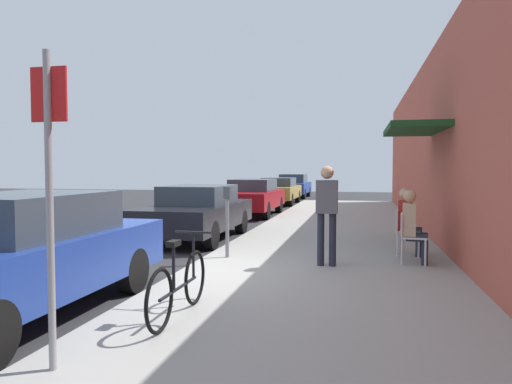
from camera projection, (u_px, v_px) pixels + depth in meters
The scene contains 16 objects.
ground_plane at pixel (176, 280), 7.56m from camera, with size 60.00×60.00×0.00m, color #2D2D30.
sidewalk_slab at pixel (326, 259), 9.03m from camera, with size 4.50×32.00×0.12m, color #9E9B93.
building_facade at pixel (463, 139), 8.43m from camera, with size 1.40×32.00×4.60m.
parked_car_0 at pixel (18, 254), 5.63m from camera, with size 1.80×4.40×1.47m.
parked_car_1 at pixel (198, 211), 11.87m from camera, with size 1.80×4.40×1.35m.
parked_car_2 at pixel (252, 197), 17.98m from camera, with size 1.80×4.40×1.38m.
parked_car_3 at pixel (278, 190), 23.78m from camera, with size 1.80×4.40×1.32m.
parked_car_4 at pixel (293, 186), 29.06m from camera, with size 1.80×4.40×1.44m.
parking_meter at pixel (227, 216), 8.84m from camera, with size 0.12×0.10×1.32m.
street_sign at pixel (50, 185), 3.83m from camera, with size 0.32×0.06×2.60m.
bicycle_0 at pixel (179, 285), 5.27m from camera, with size 0.46×1.71×0.90m.
cafe_chair_0 at pixel (409, 235), 8.28m from camera, with size 0.48×0.48×0.87m.
seated_patron_0 at pixel (413, 224), 8.25m from camera, with size 0.46×0.39×1.29m.
cafe_chair_1 at pixel (405, 229), 9.07m from camera, with size 0.51×0.51×0.87m.
seated_patron_1 at pixel (408, 219), 9.04m from camera, with size 0.47×0.41×1.29m.
pedestrian_standing at pixel (327, 207), 8.03m from camera, with size 0.36×0.22×1.70m.
Camera 1 is at (2.84, -7.04, 1.77)m, focal length 33.34 mm.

